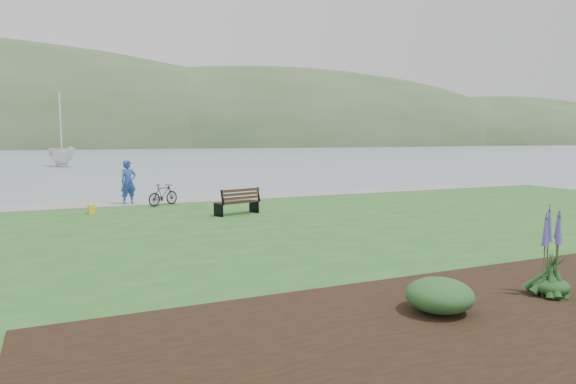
# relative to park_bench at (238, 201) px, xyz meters

# --- Properties ---
(ground) EXTENTS (600.00, 600.00, 0.00)m
(ground) POSITION_rel_park_bench_xyz_m (2.34, -1.79, -0.89)
(ground) COLOR gray
(ground) RESTS_ON ground
(lawn) EXTENTS (34.00, 20.00, 0.40)m
(lawn) POSITION_rel_park_bench_xyz_m (2.34, -3.79, -0.69)
(lawn) COLOR #265C20
(lawn) RESTS_ON ground
(shoreline_path) EXTENTS (34.00, 2.20, 0.03)m
(shoreline_path) POSITION_rel_park_bench_xyz_m (2.34, 5.11, -0.48)
(shoreline_path) COLOR gray
(shoreline_path) RESTS_ON lawn
(far_hillside) EXTENTS (580.00, 80.00, 38.00)m
(far_hillside) POSITION_rel_park_bench_xyz_m (22.34, 168.21, -0.89)
(far_hillside) COLOR #37532E
(far_hillside) RESTS_ON ground
(park_bench) EXTENTS (1.70, 1.04, 0.99)m
(park_bench) POSITION_rel_park_bench_xyz_m (0.00, 0.00, 0.00)
(park_bench) COLOR black
(park_bench) RESTS_ON lawn
(person) EXTENTS (0.92, 0.77, 2.16)m
(person) POSITION_rel_park_bench_xyz_m (-3.22, 4.55, 0.59)
(person) COLOR #2340A1
(person) RESTS_ON lawn
(bicycle_b) EXTENTS (1.10, 1.49, 0.89)m
(bicycle_b) POSITION_rel_park_bench_xyz_m (-1.98, 3.64, -0.05)
(bicycle_b) COLOR black
(bicycle_b) RESTS_ON lawn
(sailboat) EXTENTS (12.16, 12.29, 26.22)m
(sailboat) POSITION_rel_park_bench_xyz_m (-5.25, 44.95, -0.89)
(sailboat) COLOR silver
(sailboat) RESTS_ON ground
(pannier) EXTENTS (0.25, 0.34, 0.34)m
(pannier) POSITION_rel_park_bench_xyz_m (-4.81, 2.42, -0.32)
(pannier) COLOR gold
(pannier) RESTS_ON lawn
(echium_4) EXTENTS (0.62, 0.62, 1.76)m
(echium_4) POSITION_rel_park_bench_xyz_m (1.79, -11.41, 0.24)
(echium_4) COLOR #163C17
(echium_4) RESTS_ON garden_bed
(shrub_0) EXTENTS (1.06, 1.06, 0.53)m
(shrub_0) POSITION_rel_park_bench_xyz_m (-0.56, -11.29, -0.19)
(shrub_0) COLOR #1E4C21
(shrub_0) RESTS_ON garden_bed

